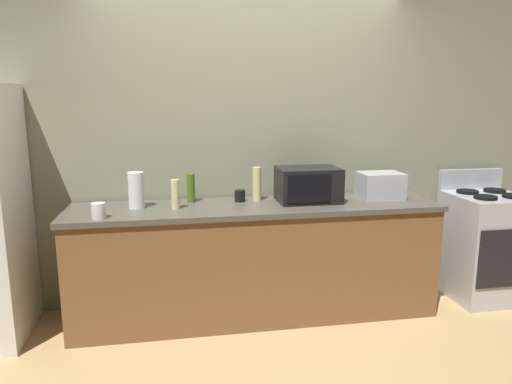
{
  "coord_description": "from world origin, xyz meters",
  "views": [
    {
      "loc": [
        -0.64,
        -3.11,
        1.72
      ],
      "look_at": [
        0.0,
        0.4,
        1.0
      ],
      "focal_mm": 33.51,
      "sensor_mm": 36.0,
      "label": 1
    }
  ],
  "objects": [
    {
      "name": "mug_white",
      "position": [
        -1.13,
        0.18,
        0.95
      ],
      "size": [
        0.09,
        0.09,
        0.11
      ],
      "primitive_type": "cylinder",
      "color": "white",
      "rests_on": "counter_run"
    },
    {
      "name": "bottle_vinegar",
      "position": [
        0.03,
        0.55,
        1.03
      ],
      "size": [
        0.07,
        0.07,
        0.27
      ],
      "primitive_type": "cylinder",
      "color": "beige",
      "rests_on": "counter_run"
    },
    {
      "name": "stove_range",
      "position": [
        2.0,
        0.4,
        0.46
      ],
      "size": [
        0.6,
        0.61,
        1.08
      ],
      "color": "#B7BABF",
      "rests_on": "ground_plane"
    },
    {
      "name": "counter_run",
      "position": [
        0.0,
        0.4,
        0.45
      ],
      "size": [
        2.84,
        0.64,
        0.9
      ],
      "color": "brown",
      "rests_on": "ground_plane"
    },
    {
      "name": "toaster_oven",
      "position": [
        1.04,
        0.46,
        1.01
      ],
      "size": [
        0.34,
        0.26,
        0.21
      ],
      "primitive_type": "cube",
      "color": "#B7BABF",
      "rests_on": "counter_run"
    },
    {
      "name": "ground_plane",
      "position": [
        0.0,
        0.0,
        0.0
      ],
      "size": [
        8.0,
        8.0,
        0.0
      ],
      "primitive_type": "plane",
      "color": "tan"
    },
    {
      "name": "bottle_olive_oil",
      "position": [
        -0.48,
        0.58,
        1.01
      ],
      "size": [
        0.06,
        0.06,
        0.23
      ],
      "primitive_type": "cylinder",
      "color": "#4C6B19",
      "rests_on": "counter_run"
    },
    {
      "name": "paper_towel_roll",
      "position": [
        -0.89,
        0.45,
        1.04
      ],
      "size": [
        0.12,
        0.12,
        0.27
      ],
      "primitive_type": "cylinder",
      "color": "white",
      "rests_on": "counter_run"
    },
    {
      "name": "microwave",
      "position": [
        0.43,
        0.45,
        1.04
      ],
      "size": [
        0.48,
        0.35,
        0.27
      ],
      "color": "black",
      "rests_on": "counter_run"
    },
    {
      "name": "back_wall",
      "position": [
        0.0,
        0.81,
        1.35
      ],
      "size": [
        6.4,
        0.1,
        2.7
      ],
      "primitive_type": "cube",
      "color": "gray",
      "rests_on": "ground_plane"
    },
    {
      "name": "mug_black",
      "position": [
        -0.1,
        0.54,
        0.95
      ],
      "size": [
        0.08,
        0.08,
        0.09
      ],
      "primitive_type": "cylinder",
      "color": "black",
      "rests_on": "counter_run"
    },
    {
      "name": "bottle_hand_soap",
      "position": [
        -0.61,
        0.37,
        1.01
      ],
      "size": [
        0.06,
        0.06,
        0.22
      ],
      "primitive_type": "cylinder",
      "color": "beige",
      "rests_on": "counter_run"
    }
  ]
}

